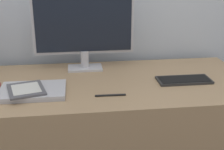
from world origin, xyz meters
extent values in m
cube|color=#997A56|center=(0.00, 0.18, 0.37)|extent=(1.47, 0.64, 0.75)
cube|color=#B7B7BC|center=(-0.08, 0.38, 0.75)|extent=(0.18, 0.11, 0.01)
cylinder|color=#B7B7BC|center=(-0.08, 0.38, 0.80)|extent=(0.04, 0.04, 0.09)
cube|color=#B7B7BC|center=(-0.08, 0.39, 1.01)|extent=(0.53, 0.01, 0.35)
cube|color=black|center=(-0.08, 0.38, 1.01)|extent=(0.50, 0.01, 0.33)
cube|color=#282828|center=(0.40, 0.14, 0.75)|extent=(0.26, 0.12, 0.01)
cube|color=black|center=(0.40, 0.13, 0.76)|extent=(0.24, 0.10, 0.00)
cube|color=#A3A3A8|center=(-0.33, 0.08, 0.75)|extent=(0.29, 0.21, 0.01)
cube|color=#B2B2B7|center=(-0.33, 0.08, 0.76)|extent=(0.29, 0.21, 0.01)
cube|color=#4C4C51|center=(-0.35, 0.06, 0.77)|extent=(0.19, 0.21, 0.01)
cube|color=beige|center=(-0.35, 0.06, 0.78)|extent=(0.15, 0.15, 0.00)
cylinder|color=black|center=(0.02, 0.01, 0.75)|extent=(0.14, 0.01, 0.01)
camera|label=1|loc=(-0.14, -1.23, 1.31)|focal=50.00mm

